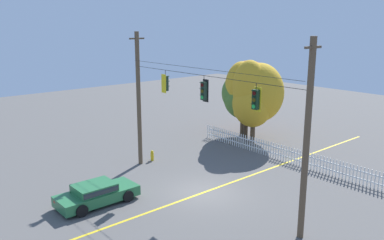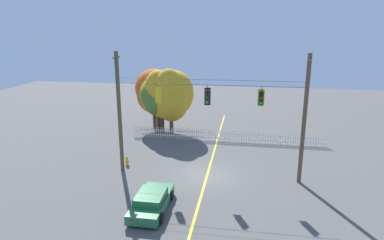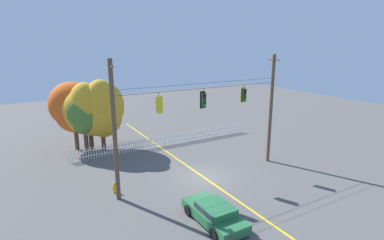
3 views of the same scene
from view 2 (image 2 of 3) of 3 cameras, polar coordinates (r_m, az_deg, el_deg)
name	(u,v)px [view 2 (image 2 of 3)]	position (r m, az deg, el deg)	size (l,w,h in m)	color
ground	(207,176)	(25.02, 2.56, -9.40)	(80.00, 80.00, 0.00)	#565451
lane_centerline_stripe	(207,176)	(25.02, 2.56, -9.39)	(0.16, 36.00, 0.01)	gold
signal_support_span	(208,116)	(23.49, 2.69, 0.73)	(13.26, 1.10, 8.93)	brown
traffic_signal_westbound_side	(159,95)	(23.83, -5.66, 4.25)	(0.43, 0.38, 1.36)	black
traffic_signal_eastbound_side	(207,97)	(23.21, 2.61, 3.95)	(0.43, 0.38, 1.45)	black
traffic_signal_southbound_primary	(261,98)	(23.07, 11.64, 3.69)	(0.43, 0.38, 1.38)	black
white_picket_fence	(226,136)	(32.13, 5.78, -2.71)	(18.22, 0.06, 1.12)	white
autumn_maple_near_fence	(155,92)	(35.79, -6.32, 4.80)	(4.19, 4.18, 6.38)	brown
autumn_maple_mid	(157,98)	(34.40, -5.96, 3.67)	(3.35, 3.08, 5.40)	brown
autumn_oak_far_east	(161,97)	(34.56, -5.28, 3.91)	(4.79, 3.61, 6.47)	#473828
autumn_maple_far_west	(172,95)	(33.85, -3.38, 4.18)	(3.97, 3.94, 6.69)	brown
parked_car	(151,201)	(20.54, -6.90, -13.43)	(1.99, 4.34, 1.15)	#286B3D
fire_hydrant	(127,161)	(27.18, -10.95, -6.76)	(0.38, 0.22, 0.75)	gold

